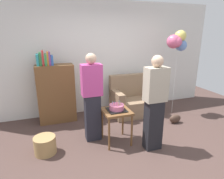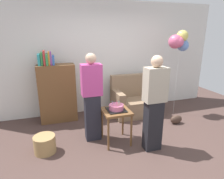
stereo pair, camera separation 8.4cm
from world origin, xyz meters
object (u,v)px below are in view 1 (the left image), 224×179
at_px(wicker_basket, 45,145).
at_px(side_table, 117,115).
at_px(person_holding_cake, 155,104).
at_px(birthday_cake, 117,108).
at_px(person_blowing_candles, 92,98).
at_px(handbag, 175,119).
at_px(couch, 133,100).
at_px(balloon_bunch, 177,41).
at_px(bookshelf, 56,92).

bearing_deg(wicker_basket, side_table, -2.96).
height_order(person_holding_cake, wicker_basket, person_holding_cake).
xyz_separation_m(birthday_cake, person_holding_cake, (0.53, -0.38, 0.15)).
bearing_deg(person_blowing_candles, handbag, -7.38).
xyz_separation_m(birthday_cake, handbag, (1.52, 0.30, -0.59)).
relative_size(person_blowing_candles, wicker_basket, 4.53).
relative_size(birthday_cake, person_blowing_candles, 0.20).
relative_size(couch, handbag, 3.93).
relative_size(couch, side_table, 1.73).
xyz_separation_m(couch, balloon_bunch, (0.95, -0.25, 1.43)).
height_order(side_table, handbag, side_table).
distance_m(couch, wicker_basket, 2.37).
distance_m(couch, side_table, 1.42).
xyz_separation_m(birthday_cake, person_blowing_candles, (-0.38, 0.26, 0.15)).
relative_size(couch, person_blowing_candles, 0.67).
distance_m(couch, bookshelf, 1.87).
distance_m(person_blowing_candles, wicker_basket, 1.12).
distance_m(person_blowing_candles, balloon_bunch, 2.46).
relative_size(bookshelf, person_blowing_candles, 0.99).
height_order(person_blowing_candles, wicker_basket, person_blowing_candles).
bearing_deg(wicker_basket, balloon_bunch, 14.57).
bearing_deg(birthday_cake, couch, 52.11).
bearing_deg(person_blowing_candles, person_holding_cake, -43.46).
height_order(person_blowing_candles, handbag, person_blowing_candles).
distance_m(person_holding_cake, handbag, 1.41).
distance_m(side_table, birthday_cake, 0.15).
distance_m(birthday_cake, wicker_basket, 1.36).
height_order(person_blowing_candles, person_holding_cake, same).
height_order(bookshelf, person_holding_cake, person_holding_cake).
xyz_separation_m(side_table, wicker_basket, (-1.25, 0.06, -0.39)).
relative_size(couch, person_holding_cake, 0.67).
relative_size(person_holding_cake, balloon_bunch, 0.81).
relative_size(person_blowing_candles, handbag, 5.82).
xyz_separation_m(person_blowing_candles, wicker_basket, (-0.87, -0.19, -0.68)).
distance_m(couch, person_blowing_candles, 1.59).
xyz_separation_m(couch, wicker_basket, (-2.12, -1.05, -0.19)).
height_order(side_table, balloon_bunch, balloon_bunch).
bearing_deg(balloon_bunch, wicker_basket, -165.43).
bearing_deg(birthday_cake, wicker_basket, 177.04).
xyz_separation_m(couch, bookshelf, (-1.83, 0.18, 0.34)).
distance_m(bookshelf, person_blowing_candles, 1.19).
height_order(bookshelf, person_blowing_candles, person_blowing_candles).
xyz_separation_m(bookshelf, wicker_basket, (-0.29, -1.22, -0.53)).
bearing_deg(birthday_cake, bookshelf, 126.76).
distance_m(bookshelf, side_table, 1.61).
bearing_deg(birthday_cake, person_blowing_candles, 146.11).
bearing_deg(couch, bookshelf, 174.52).
bearing_deg(side_table, birthday_cake, -161.14).
xyz_separation_m(wicker_basket, balloon_bunch, (3.07, 0.80, 1.62)).
xyz_separation_m(bookshelf, handbag, (2.49, -0.99, -0.58)).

